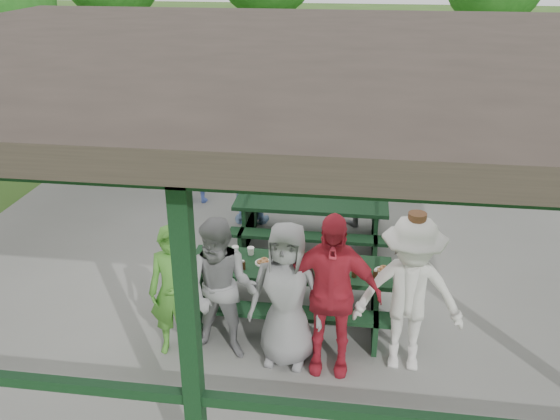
# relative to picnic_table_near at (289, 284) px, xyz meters

# --- Properties ---
(ground) EXTENTS (90.00, 90.00, 0.00)m
(ground) POSITION_rel_picnic_table_near_xyz_m (-0.48, 1.20, -0.57)
(ground) COLOR #2E561B
(ground) RESTS_ON ground
(concrete_slab) EXTENTS (10.00, 8.00, 0.10)m
(concrete_slab) POSITION_rel_picnic_table_near_xyz_m (-0.48, 1.20, -0.52)
(concrete_slab) COLOR slate
(concrete_slab) RESTS_ON ground
(pavilion_structure) EXTENTS (10.60, 8.60, 3.24)m
(pavilion_structure) POSITION_rel_picnic_table_near_xyz_m (-0.48, 1.20, 2.60)
(pavilion_structure) COLOR black
(pavilion_structure) RESTS_ON concrete_slab
(picnic_table_near) EXTENTS (2.50, 1.39, 0.75)m
(picnic_table_near) POSITION_rel_picnic_table_near_xyz_m (0.00, 0.00, 0.00)
(picnic_table_near) COLOR black
(picnic_table_near) RESTS_ON concrete_slab
(picnic_table_far) EXTENTS (2.35, 1.39, 0.75)m
(picnic_table_far) POSITION_rel_picnic_table_near_xyz_m (0.09, 2.00, -0.00)
(picnic_table_far) COLOR black
(picnic_table_far) RESTS_ON concrete_slab
(table_setting) EXTENTS (2.43, 0.45, 0.10)m
(table_setting) POSITION_rel_picnic_table_near_xyz_m (0.02, 0.04, 0.31)
(table_setting) COLOR white
(table_setting) RESTS_ON picnic_table_near
(contestant_green) EXTENTS (0.61, 0.43, 1.59)m
(contestant_green) POSITION_rel_picnic_table_near_xyz_m (-1.20, -0.87, 0.32)
(contestant_green) COLOR #468C2C
(contestant_green) RESTS_ON concrete_slab
(contestant_grey_left) EXTENTS (0.87, 0.69, 1.71)m
(contestant_grey_left) POSITION_rel_picnic_table_near_xyz_m (-0.66, -0.87, 0.38)
(contestant_grey_left) COLOR gray
(contestant_grey_left) RESTS_ON concrete_slab
(contestant_grey_mid) EXTENTS (0.89, 0.63, 1.71)m
(contestant_grey_mid) POSITION_rel_picnic_table_near_xyz_m (0.07, -0.86, 0.38)
(contestant_grey_mid) COLOR gray
(contestant_grey_mid) RESTS_ON concrete_slab
(contestant_red) EXTENTS (1.11, 0.47, 1.89)m
(contestant_red) POSITION_rel_picnic_table_near_xyz_m (0.54, -0.91, 0.47)
(contestant_red) COLOR #B82334
(contestant_red) RESTS_ON concrete_slab
(contestant_white_fedora) EXTENTS (1.20, 0.71, 1.89)m
(contestant_white_fedora) POSITION_rel_picnic_table_near_xyz_m (1.39, -0.78, 0.45)
(contestant_white_fedora) COLOR silver
(contestant_white_fedora) RESTS_ON concrete_slab
(spectator_lblue) EXTENTS (1.51, 0.56, 1.60)m
(spectator_lblue) POSITION_rel_picnic_table_near_xyz_m (-1.00, 2.76, 0.33)
(spectator_lblue) COLOR #91B6E0
(spectator_lblue) RESTS_ON concrete_slab
(spectator_blue) EXTENTS (0.65, 0.46, 1.67)m
(spectator_blue) POSITION_rel_picnic_table_near_xyz_m (-2.19, 3.50, 0.36)
(spectator_blue) COLOR #475DB8
(spectator_blue) RESTS_ON concrete_slab
(spectator_grey) EXTENTS (0.88, 0.74, 1.61)m
(spectator_grey) POSITION_rel_picnic_table_near_xyz_m (0.81, 2.94, 0.33)
(spectator_grey) COLOR #9C9C9F
(spectator_grey) RESTS_ON concrete_slab
(pickup_truck) EXTENTS (5.63, 3.71, 1.44)m
(pickup_truck) POSITION_rel_picnic_table_near_xyz_m (1.50, 8.23, 0.15)
(pickup_truck) COLOR silver
(pickup_truck) RESTS_ON ground
(farm_trailer) EXTENTS (3.55, 2.11, 1.23)m
(farm_trailer) POSITION_rel_picnic_table_near_xyz_m (-1.15, 8.39, 0.04)
(farm_trailer) COLOR navy
(farm_trailer) RESTS_ON ground
(tree_edge_left) EXTENTS (2.84, 2.84, 4.44)m
(tree_edge_left) POSITION_rel_picnic_table_near_xyz_m (-9.66, 10.60, 2.42)
(tree_edge_left) COLOR #321D14
(tree_edge_left) RESTS_ON ground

